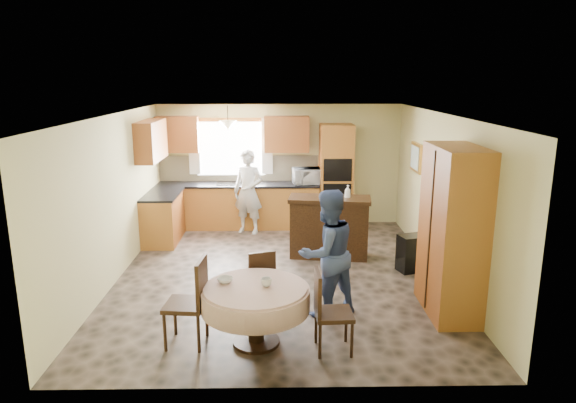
% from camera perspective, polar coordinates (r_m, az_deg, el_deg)
% --- Properties ---
extents(floor, '(5.00, 6.00, 0.01)m').
position_cam_1_polar(floor, '(8.15, -0.91, -8.19)').
color(floor, brown).
rests_on(floor, ground).
extents(ceiling, '(5.00, 6.00, 0.01)m').
position_cam_1_polar(ceiling, '(7.58, -0.98, 9.62)').
color(ceiling, white).
rests_on(ceiling, wall_back).
extents(wall_back, '(5.00, 0.02, 2.50)m').
position_cam_1_polar(wall_back, '(10.72, -0.96, 4.08)').
color(wall_back, '#CAC481').
rests_on(wall_back, floor).
extents(wall_front, '(5.00, 0.02, 2.50)m').
position_cam_1_polar(wall_front, '(4.90, -0.89, -7.71)').
color(wall_front, '#CAC481').
rests_on(wall_front, floor).
extents(wall_left, '(0.02, 6.00, 2.50)m').
position_cam_1_polar(wall_left, '(8.16, -18.77, 0.30)').
color(wall_left, '#CAC481').
rests_on(wall_left, floor).
extents(wall_right, '(0.02, 6.00, 2.50)m').
position_cam_1_polar(wall_right, '(8.17, 16.89, 0.44)').
color(wall_right, '#CAC481').
rests_on(wall_right, floor).
extents(window, '(1.40, 0.03, 1.10)m').
position_cam_1_polar(window, '(10.69, -6.37, 5.88)').
color(window, white).
rests_on(window, wall_back).
extents(curtain_left, '(0.22, 0.02, 1.15)m').
position_cam_1_polar(curtain_left, '(10.73, -10.41, 6.03)').
color(curtain_left, white).
rests_on(curtain_left, wall_back).
extents(curtain_right, '(0.22, 0.02, 1.15)m').
position_cam_1_polar(curtain_right, '(10.59, -2.33, 6.15)').
color(curtain_right, white).
rests_on(curtain_right, wall_back).
extents(base_cab_back, '(3.30, 0.60, 0.88)m').
position_cam_1_polar(base_cab_back, '(10.62, -5.53, -0.53)').
color(base_cab_back, gold).
rests_on(base_cab_back, floor).
extents(counter_back, '(3.30, 0.64, 0.04)m').
position_cam_1_polar(counter_back, '(10.52, -5.59, 1.90)').
color(counter_back, black).
rests_on(counter_back, base_cab_back).
extents(base_cab_left, '(0.60, 1.20, 0.88)m').
position_cam_1_polar(base_cab_left, '(9.96, -13.70, -1.82)').
color(base_cab_left, gold).
rests_on(base_cab_left, floor).
extents(counter_left, '(0.64, 1.20, 0.04)m').
position_cam_1_polar(counter_left, '(9.85, -13.85, 0.75)').
color(counter_left, black).
rests_on(counter_left, base_cab_left).
extents(backsplash, '(3.30, 0.02, 0.55)m').
position_cam_1_polar(backsplash, '(10.75, -5.51, 3.68)').
color(backsplash, beige).
rests_on(backsplash, wall_back).
extents(wall_cab_left, '(0.85, 0.33, 0.72)m').
position_cam_1_polar(wall_cab_left, '(10.66, -12.16, 7.31)').
color(wall_cab_left, '#A15A28').
rests_on(wall_cab_left, wall_back).
extents(wall_cab_right, '(0.90, 0.33, 0.72)m').
position_cam_1_polar(wall_cab_right, '(10.46, -0.15, 7.50)').
color(wall_cab_right, '#A15A28').
rests_on(wall_cab_right, wall_back).
extents(wall_cab_side, '(0.33, 1.20, 0.72)m').
position_cam_1_polar(wall_cab_side, '(9.72, -14.97, 6.56)').
color(wall_cab_side, '#A15A28').
rests_on(wall_cab_side, wall_left).
extents(oven_tower, '(0.66, 0.62, 2.12)m').
position_cam_1_polar(oven_tower, '(10.51, 5.33, 2.78)').
color(oven_tower, gold).
rests_on(oven_tower, floor).
extents(oven_upper, '(0.56, 0.01, 0.45)m').
position_cam_1_polar(oven_upper, '(10.17, 5.55, 3.50)').
color(oven_upper, black).
rests_on(oven_upper, oven_tower).
extents(oven_lower, '(0.56, 0.01, 0.45)m').
position_cam_1_polar(oven_lower, '(10.26, 5.48, 0.75)').
color(oven_lower, black).
rests_on(oven_lower, oven_tower).
extents(pendant, '(0.36, 0.36, 0.18)m').
position_cam_1_polar(pendant, '(10.16, -6.69, 8.41)').
color(pendant, beige).
rests_on(pendant, ceiling).
extents(sideboard, '(1.44, 0.75, 0.98)m').
position_cam_1_polar(sideboard, '(8.87, 4.60, -3.04)').
color(sideboard, '#371F0F').
rests_on(sideboard, floor).
extents(space_heater, '(0.50, 0.42, 0.59)m').
position_cam_1_polar(space_heater, '(8.47, 13.64, -5.60)').
color(space_heater, black).
rests_on(space_heater, floor).
extents(cupboard, '(0.58, 1.16, 2.21)m').
position_cam_1_polar(cupboard, '(6.92, 17.83, -3.24)').
color(cupboard, gold).
rests_on(cupboard, floor).
extents(dining_table, '(1.25, 1.25, 0.71)m').
position_cam_1_polar(dining_table, '(6.00, -3.62, -10.82)').
color(dining_table, '#371F0F').
rests_on(dining_table, floor).
extents(chair_left, '(0.49, 0.49, 1.04)m').
position_cam_1_polar(chair_left, '(6.08, -10.58, -10.46)').
color(chair_left, '#371F0F').
rests_on(chair_left, floor).
extents(chair_back, '(0.48, 0.48, 0.87)m').
position_cam_1_polar(chair_back, '(6.78, -3.11, -8.49)').
color(chair_back, '#371F0F').
rests_on(chair_back, floor).
extents(chair_right, '(0.43, 0.43, 0.96)m').
position_cam_1_polar(chair_right, '(5.88, 4.37, -11.65)').
color(chair_right, '#371F0F').
rests_on(chair_right, floor).
extents(framed_picture, '(0.06, 0.63, 0.52)m').
position_cam_1_polar(framed_picture, '(9.55, 14.05, 4.76)').
color(framed_picture, gold).
rests_on(framed_picture, wall_right).
extents(microwave, '(0.63, 0.47, 0.32)m').
position_cam_1_polar(microwave, '(10.42, 2.13, 2.84)').
color(microwave, silver).
rests_on(microwave, counter_back).
extents(person_sink, '(0.71, 0.59, 1.67)m').
position_cam_1_polar(person_sink, '(10.13, -4.43, 1.08)').
color(person_sink, silver).
rests_on(person_sink, floor).
extents(person_dining, '(1.02, 0.95, 1.67)m').
position_cam_1_polar(person_dining, '(6.63, 4.37, -5.75)').
color(person_dining, '#384A7A').
rests_on(person_dining, floor).
extents(bowl_sideboard, '(0.26, 0.26, 0.05)m').
position_cam_1_polar(bowl_sideboard, '(8.70, 2.14, 0.21)').
color(bowl_sideboard, '#B2B2B2').
rests_on(bowl_sideboard, sideboard).
extents(bottle_sideboard, '(0.13, 0.13, 0.28)m').
position_cam_1_polar(bottle_sideboard, '(8.74, 6.64, 0.94)').
color(bottle_sideboard, silver).
rests_on(bottle_sideboard, sideboard).
extents(cup_table, '(0.15, 0.15, 0.10)m').
position_cam_1_polar(cup_table, '(5.93, -2.43, -8.95)').
color(cup_table, '#B2B2B2').
rests_on(cup_table, dining_table).
extents(bowl_table, '(0.24, 0.24, 0.06)m').
position_cam_1_polar(bowl_table, '(6.08, -7.02, -8.67)').
color(bowl_table, '#B2B2B2').
rests_on(bowl_table, dining_table).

